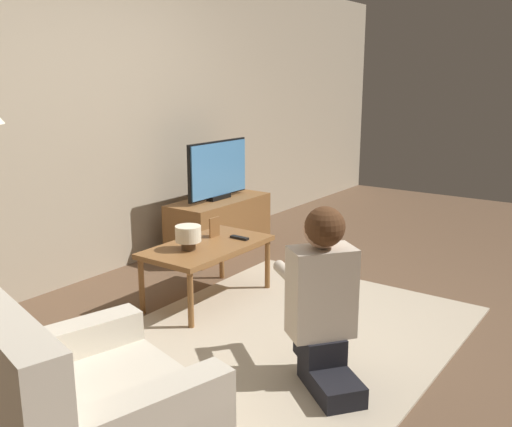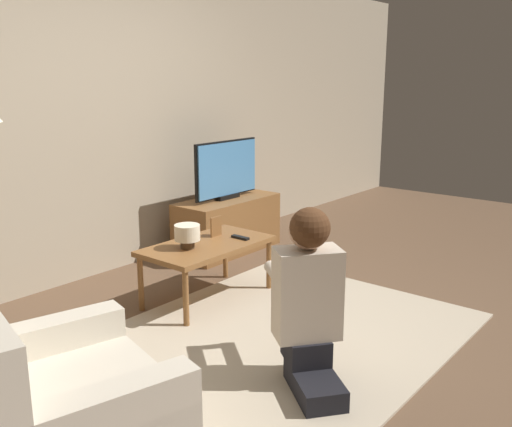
% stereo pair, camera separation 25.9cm
% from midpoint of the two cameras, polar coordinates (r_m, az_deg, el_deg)
% --- Properties ---
extents(ground_plane, '(10.00, 10.00, 0.00)m').
position_cam_midpoint_polar(ground_plane, '(3.73, 1.28, -12.07)').
color(ground_plane, brown).
extents(wall_back, '(10.00, 0.06, 2.60)m').
position_cam_midpoint_polar(wall_back, '(4.73, -18.60, 9.08)').
color(wall_back, tan).
rests_on(wall_back, ground_plane).
extents(rug, '(2.32, 1.90, 0.02)m').
position_cam_midpoint_polar(rug, '(3.73, 1.28, -11.96)').
color(rug, '#BCAD93').
rests_on(rug, ground_plane).
extents(tv_stand, '(1.04, 0.45, 0.51)m').
position_cam_midpoint_polar(tv_stand, '(5.35, -5.08, -1.21)').
color(tv_stand, brown).
rests_on(tv_stand, ground_plane).
extents(tv, '(0.79, 0.08, 0.54)m').
position_cam_midpoint_polar(tv, '(5.25, -5.23, 4.36)').
color(tv, black).
rests_on(tv, tv_stand).
extents(coffee_table, '(0.96, 0.53, 0.43)m').
position_cam_midpoint_polar(coffee_table, '(4.15, -6.67, -3.67)').
color(coffee_table, brown).
rests_on(coffee_table, ground_plane).
extents(armchair, '(0.97, 1.02, 0.81)m').
position_cam_midpoint_polar(armchair, '(2.55, -19.65, -19.21)').
color(armchair, beige).
rests_on(armchair, ground_plane).
extents(person_kneeling, '(0.67, 0.75, 0.96)m').
position_cam_midpoint_polar(person_kneeling, '(3.02, 4.20, -8.01)').
color(person_kneeling, black).
rests_on(person_kneeling, rug).
extents(picture_frame, '(0.11, 0.01, 0.15)m').
position_cam_midpoint_polar(picture_frame, '(4.30, -5.90, -1.38)').
color(picture_frame, brown).
rests_on(picture_frame, coffee_table).
extents(table_lamp, '(0.18, 0.18, 0.17)m').
position_cam_midpoint_polar(table_lamp, '(4.00, -8.64, -2.19)').
color(table_lamp, '#4C3823').
rests_on(table_lamp, coffee_table).
extents(remote, '(0.04, 0.15, 0.02)m').
position_cam_midpoint_polar(remote, '(4.25, -3.42, -2.45)').
color(remote, black).
rests_on(remote, coffee_table).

